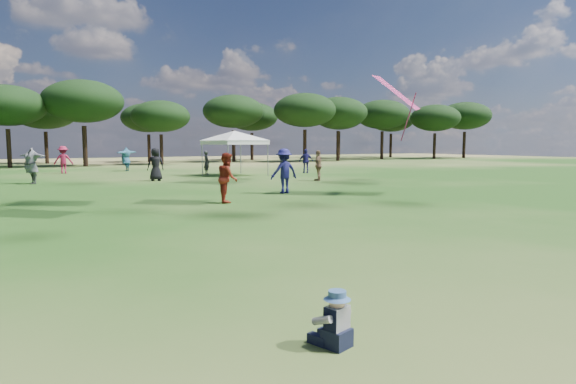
% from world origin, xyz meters
% --- Properties ---
extents(tree_line, '(108.78, 17.63, 7.77)m').
position_xyz_m(tree_line, '(2.39, 47.41, 5.42)').
color(tree_line, black).
rests_on(tree_line, ground).
extents(tent_right, '(6.26, 6.26, 3.10)m').
position_xyz_m(tent_right, '(9.35, 25.84, 2.67)').
color(tent_right, gray).
rests_on(tent_right, ground).
extents(toddler, '(0.42, 0.46, 0.57)m').
position_xyz_m(toddler, '(-0.59, 1.94, 0.25)').
color(toddler, black).
rests_on(toddler, ground).
extents(festival_crowd, '(28.67, 22.77, 1.90)m').
position_xyz_m(festival_crowd, '(-0.64, 24.69, 0.87)').
color(festival_crowd, navy).
rests_on(festival_crowd, ground).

